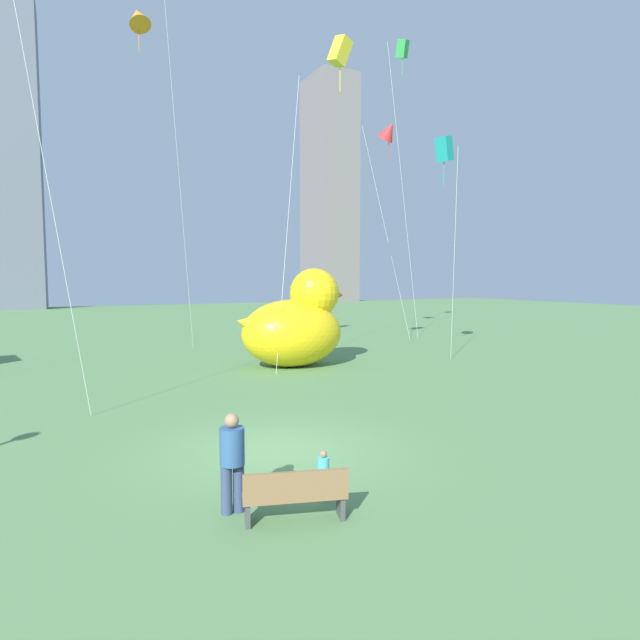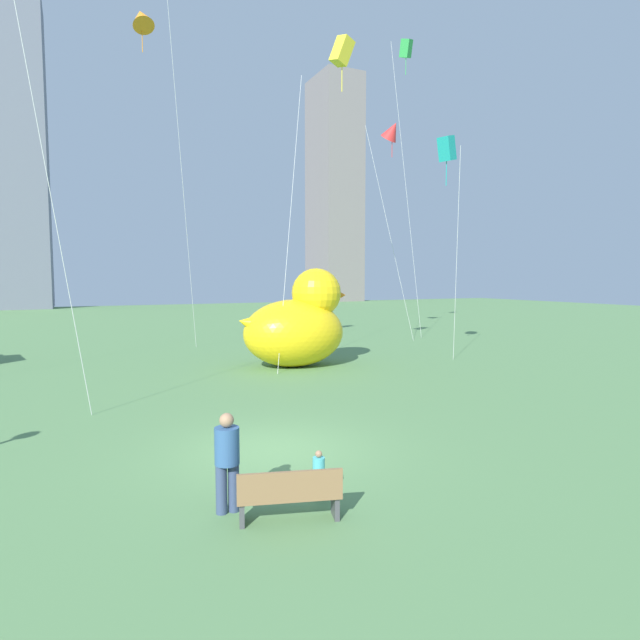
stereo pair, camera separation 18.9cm
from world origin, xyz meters
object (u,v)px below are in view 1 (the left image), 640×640
Objects in this scene: kite_orange at (139,18)px; kite_red at (389,131)px; kite_yellow at (339,54)px; park_bench at (295,494)px; giant_inflatable_duck at (296,325)px; kite_teal at (444,150)px; person_adult at (232,458)px; kite_green at (402,52)px; person_child at (323,472)px.

kite_red is at bearing 0.81° from kite_orange.
kite_yellow is (-8.44, -8.93, 0.08)m from kite_red.
kite_red is at bearing 53.67° from park_bench.
kite_orange is (0.68, 21.80, 16.86)m from park_bench.
kite_teal reaches higher than giant_inflatable_duck.
park_bench is 1.24m from person_adult.
kite_green is at bearing 17.63° from kite_red.
person_child is at bearing -119.12° from kite_yellow.
giant_inflatable_duck is (5.26, 13.40, 1.39)m from person_child.
kite_green reaches higher than kite_teal.
kite_yellow reaches higher than kite_teal.
person_adult is at bearing -124.91° from kite_yellow.
giant_inflatable_duck is (6.89, 13.23, 0.94)m from person_adult.
kite_yellow is (1.68, -0.95, 11.74)m from giant_inflatable_duck.
kite_teal is at bearing -114.23° from kite_green.
kite_orange reaches higher than person_adult.
kite_green is at bearing 65.77° from kite_teal.
kite_red is 1.00× the size of kite_yellow.
giant_inflatable_duck is at bearing 68.56° from person_child.
person_adult is 0.09× the size of kite_green.
kite_green reaches higher than kite_red.
person_adult is 0.16× the size of kite_teal.
kite_orange is at bearing 124.83° from giant_inflatable_duck.
kite_red is at bearing 46.64° from kite_yellow.
kite_red reaches higher than person_adult.
person_child is 33.07m from kite_green.
kite_red is 12.29m from kite_yellow.
kite_yellow is at bearing -136.14° from kite_green.
giant_inflatable_duck is 0.37× the size of kite_red.
person_adult is at bearing -139.97° from kite_teal.
park_bench is at bearing -113.43° from giant_inflatable_duck.
kite_red is 10.81m from kite_teal.
kite_green is (1.28, 0.41, 5.42)m from kite_red.
kite_teal is at bearing 40.03° from person_adult.
kite_green is (16.66, 21.80, 18.47)m from person_child.
kite_green reaches higher than park_bench.
kite_green is (11.40, 8.40, 17.08)m from giant_inflatable_duck.
kite_orange reaches higher than kite_yellow.
person_adult reaches higher than park_bench.
park_bench is at bearing -126.33° from kite_red.
park_bench is 33.92m from kite_green.
person_child is 0.05× the size of kite_green.
kite_green reaches higher than person_adult.
kite_yellow is at bearing 55.09° from person_adult.
person_child is 19.38m from kite_yellow.
park_bench is at bearing -120.66° from kite_yellow.
kite_orange is at bearing 129.10° from kite_yellow.
kite_orange is 1.26× the size of kite_red.
park_bench is 0.10× the size of kite_orange.
park_bench is 0.12× the size of kite_yellow.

